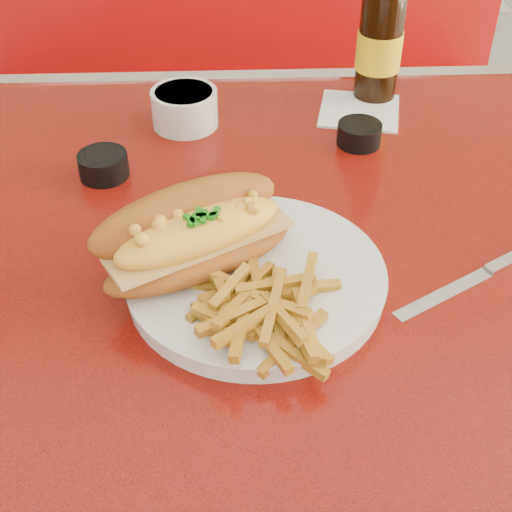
{
  "coord_description": "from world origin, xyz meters",
  "views": [
    {
      "loc": [
        -0.03,
        -0.63,
        1.26
      ],
      "look_at": [
        -0.0,
        -0.09,
        0.81
      ],
      "focal_mm": 50.0,
      "sensor_mm": 36.0,
      "label": 1
    }
  ],
  "objects_px": {
    "diner_table": "(257,333)",
    "booth_bench_far": "(242,186)",
    "beer_bottle": "(381,34)",
    "dinner_plate": "(256,278)",
    "mac_hoagie": "(195,233)",
    "sauce_cup_right": "(359,133)",
    "knife": "(482,275)",
    "fork": "(251,266)",
    "sauce_cup_left": "(103,164)",
    "gravy_ramekin": "(185,107)"
  },
  "relations": [
    {
      "from": "diner_table",
      "to": "booth_bench_far",
      "type": "bearing_deg",
      "value": 90.0
    },
    {
      "from": "gravy_ramekin",
      "to": "beer_bottle",
      "type": "relative_size",
      "value": 0.39
    },
    {
      "from": "mac_hoagie",
      "to": "knife",
      "type": "bearing_deg",
      "value": -31.41
    },
    {
      "from": "diner_table",
      "to": "sauce_cup_left",
      "type": "relative_size",
      "value": 16.8
    },
    {
      "from": "sauce_cup_left",
      "to": "knife",
      "type": "xyz_separation_m",
      "value": [
        0.42,
        -0.21,
        -0.01
      ]
    },
    {
      "from": "sauce_cup_left",
      "to": "knife",
      "type": "relative_size",
      "value": 0.41
    },
    {
      "from": "sauce_cup_left",
      "to": "fork",
      "type": "bearing_deg",
      "value": -49.36
    },
    {
      "from": "fork",
      "to": "sauce_cup_right",
      "type": "height_order",
      "value": "sauce_cup_right"
    },
    {
      "from": "sauce_cup_right",
      "to": "gravy_ramekin",
      "type": "bearing_deg",
      "value": 165.21
    },
    {
      "from": "beer_bottle",
      "to": "dinner_plate",
      "type": "bearing_deg",
      "value": -114.97
    },
    {
      "from": "mac_hoagie",
      "to": "beer_bottle",
      "type": "relative_size",
      "value": 0.91
    },
    {
      "from": "gravy_ramekin",
      "to": "sauce_cup_left",
      "type": "height_order",
      "value": "gravy_ramekin"
    },
    {
      "from": "mac_hoagie",
      "to": "beer_bottle",
      "type": "distance_m",
      "value": 0.47
    },
    {
      "from": "gravy_ramekin",
      "to": "beer_bottle",
      "type": "distance_m",
      "value": 0.29
    },
    {
      "from": "fork",
      "to": "sauce_cup_left",
      "type": "distance_m",
      "value": 0.27
    },
    {
      "from": "fork",
      "to": "beer_bottle",
      "type": "distance_m",
      "value": 0.45
    },
    {
      "from": "gravy_ramekin",
      "to": "knife",
      "type": "relative_size",
      "value": 0.55
    },
    {
      "from": "beer_bottle",
      "to": "mac_hoagie",
      "type": "bearing_deg",
      "value": -122.49
    },
    {
      "from": "beer_bottle",
      "to": "knife",
      "type": "xyz_separation_m",
      "value": [
        0.04,
        -0.41,
        -0.09
      ]
    },
    {
      "from": "mac_hoagie",
      "to": "dinner_plate",
      "type": "bearing_deg",
      "value": -44.23
    },
    {
      "from": "dinner_plate",
      "to": "mac_hoagie",
      "type": "height_order",
      "value": "mac_hoagie"
    },
    {
      "from": "dinner_plate",
      "to": "fork",
      "type": "distance_m",
      "value": 0.01
    },
    {
      "from": "fork",
      "to": "sauce_cup_left",
      "type": "height_order",
      "value": "sauce_cup_left"
    },
    {
      "from": "diner_table",
      "to": "sauce_cup_right",
      "type": "bearing_deg",
      "value": 52.67
    },
    {
      "from": "mac_hoagie",
      "to": "knife",
      "type": "distance_m",
      "value": 0.3
    },
    {
      "from": "booth_bench_far",
      "to": "mac_hoagie",
      "type": "distance_m",
      "value": 1.04
    },
    {
      "from": "sauce_cup_left",
      "to": "beer_bottle",
      "type": "relative_size",
      "value": 0.29
    },
    {
      "from": "sauce_cup_left",
      "to": "beer_bottle",
      "type": "distance_m",
      "value": 0.43
    },
    {
      "from": "sauce_cup_left",
      "to": "beer_bottle",
      "type": "height_order",
      "value": "beer_bottle"
    },
    {
      "from": "booth_bench_far",
      "to": "dinner_plate",
      "type": "height_order",
      "value": "booth_bench_far"
    },
    {
      "from": "diner_table",
      "to": "sauce_cup_left",
      "type": "xyz_separation_m",
      "value": [
        -0.19,
        0.12,
        0.18
      ]
    },
    {
      "from": "sauce_cup_right",
      "to": "knife",
      "type": "relative_size",
      "value": 0.37
    },
    {
      "from": "booth_bench_far",
      "to": "mac_hoagie",
      "type": "bearing_deg",
      "value": -94.21
    },
    {
      "from": "mac_hoagie",
      "to": "sauce_cup_right",
      "type": "height_order",
      "value": "mac_hoagie"
    },
    {
      "from": "dinner_plate",
      "to": "sauce_cup_left",
      "type": "relative_size",
      "value": 4.46
    },
    {
      "from": "dinner_plate",
      "to": "mac_hoagie",
      "type": "distance_m",
      "value": 0.08
    },
    {
      "from": "diner_table",
      "to": "fork",
      "type": "relative_size",
      "value": 9.37
    },
    {
      "from": "diner_table",
      "to": "knife",
      "type": "distance_m",
      "value": 0.3
    },
    {
      "from": "knife",
      "to": "diner_table",
      "type": "bearing_deg",
      "value": 129.12
    },
    {
      "from": "sauce_cup_left",
      "to": "diner_table",
      "type": "bearing_deg",
      "value": -33.83
    },
    {
      "from": "diner_table",
      "to": "dinner_plate",
      "type": "bearing_deg",
      "value": -93.1
    },
    {
      "from": "fork",
      "to": "booth_bench_far",
      "type": "bearing_deg",
      "value": -10.33
    },
    {
      "from": "booth_bench_far",
      "to": "fork",
      "type": "relative_size",
      "value": 9.15
    },
    {
      "from": "booth_bench_far",
      "to": "sauce_cup_right",
      "type": "height_order",
      "value": "booth_bench_far"
    },
    {
      "from": "gravy_ramekin",
      "to": "sauce_cup_right",
      "type": "relative_size",
      "value": 1.5
    },
    {
      "from": "gravy_ramekin",
      "to": "knife",
      "type": "xyz_separation_m",
      "value": [
        0.32,
        -0.34,
        -0.02
      ]
    },
    {
      "from": "diner_table",
      "to": "fork",
      "type": "bearing_deg",
      "value": -96.72
    },
    {
      "from": "booth_bench_far",
      "to": "fork",
      "type": "height_order",
      "value": "booth_bench_far"
    },
    {
      "from": "mac_hoagie",
      "to": "gravy_ramekin",
      "type": "bearing_deg",
      "value": 64.96
    },
    {
      "from": "diner_table",
      "to": "booth_bench_far",
      "type": "xyz_separation_m",
      "value": [
        0.0,
        0.81,
        -0.32
      ]
    }
  ]
}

